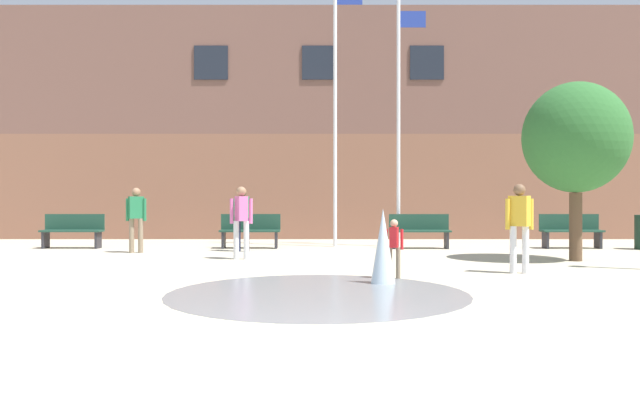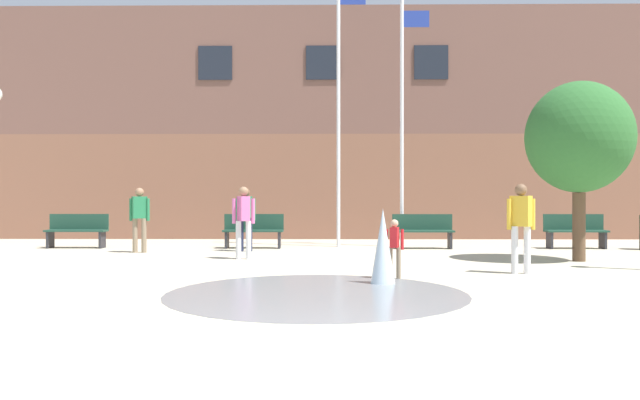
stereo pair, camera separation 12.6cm
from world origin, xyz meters
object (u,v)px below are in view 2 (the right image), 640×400
park_bench_far_left (77,230)px  teen_by_trashcan (243,217)px  park_bench_left_of_flagpoles (253,230)px  flagpole_left (340,101)px  park_bench_under_left_flagpole (423,230)px  child_in_fountain (394,244)px  adult_near_bench (246,214)px  adult_in_red (139,215)px  adult_watching (521,221)px  flagpole_right (403,113)px  street_tree_near_building (579,138)px  park_bench_near_trashcan (575,230)px

park_bench_far_left → teen_by_trashcan: 5.76m
park_bench_left_of_flagpoles → flagpole_left: 4.25m
park_bench_left_of_flagpoles → park_bench_under_left_flagpole: same height
child_in_fountain → adult_near_bench: bearing=-132.9°
adult_in_red → teen_by_trashcan: bearing=-60.0°
teen_by_trashcan → adult_watching: size_ratio=1.00×
flagpole_left → flagpole_right: size_ratio=1.09×
teen_by_trashcan → child_in_fountain: (2.95, -3.27, -0.35)m
child_in_fountain → park_bench_left_of_flagpoles: bearing=-137.7°
teen_by_trashcan → park_bench_far_left: bearing=-146.9°
park_bench_left_of_flagpoles → adult_watching: bearing=-45.7°
park_bench_left_of_flagpoles → child_in_fountain: 7.00m
teen_by_trashcan → park_bench_under_left_flagpole: bearing=98.6°
flagpole_left → street_tree_near_building: 6.49m
street_tree_near_building → child_in_fountain: bearing=-145.3°
flagpole_left → adult_in_red: bearing=-158.6°
park_bench_far_left → teen_by_trashcan: teen_by_trashcan is taller
teen_by_trashcan → park_bench_near_trashcan: bearing=84.3°
adult_in_red → flagpole_right: size_ratio=0.23×
flagpole_left → street_tree_near_building: size_ratio=1.97×
adult_in_red → park_bench_under_left_flagpole: bearing=-19.5°
adult_watching → street_tree_near_building: size_ratio=0.42×
child_in_fountain → flagpole_left: 7.66m
adult_in_red → park_bench_left_of_flagpoles: bearing=-2.0°
adult_in_red → flagpole_right: 7.49m
park_bench_under_left_flagpole → teen_by_trashcan: (-4.37, -2.93, 0.45)m
flagpole_left → flagpole_right: bearing=0.0°
adult_in_red → flagpole_right: bearing=-13.8°
adult_watching → street_tree_near_building: bearing=-90.9°
adult_near_bench → flagpole_left: size_ratio=0.21×
child_in_fountain → adult_in_red: bearing=-114.4°
park_bench_far_left → teen_by_trashcan: size_ratio=1.01×
park_bench_far_left → adult_near_bench: size_ratio=1.01×
park_bench_far_left → adult_in_red: size_ratio=1.01×
adult_near_bench → flagpole_right: 5.20m
teen_by_trashcan → flagpole_right: (3.92, 3.54, 2.75)m
adult_in_red → child_in_fountain: bearing=-70.4°
adult_in_red → flagpole_left: 6.13m
child_in_fountain → flagpole_right: bearing=-172.0°
adult_near_bench → street_tree_near_building: size_ratio=0.42×
adult_near_bench → street_tree_near_building: street_tree_near_building is taller
adult_watching → child_in_fountain: (-2.32, -0.73, -0.35)m
park_bench_under_left_flagpole → park_bench_near_trashcan: 4.04m
park_bench_left_of_flagpoles → adult_watching: (5.41, -5.55, 0.45)m
park_bench_far_left → park_bench_left_of_flagpoles: 4.74m
flagpole_right → adult_watching: bearing=-77.5°
teen_by_trashcan → child_in_fountain: bearing=16.9°
park_bench_under_left_flagpole → adult_near_bench: adult_near_bench is taller
teen_by_trashcan → flagpole_right: size_ratio=0.23×
flagpole_left → teen_by_trashcan: bearing=-121.5°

